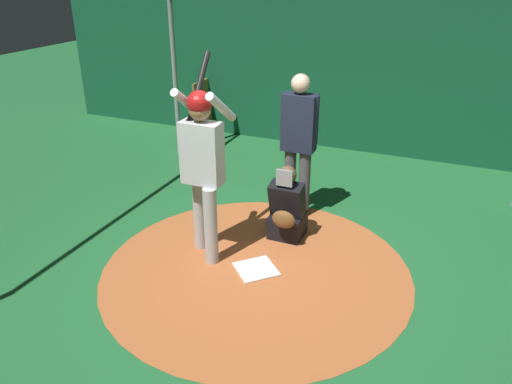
{
  "coord_description": "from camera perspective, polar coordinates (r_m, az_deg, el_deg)",
  "views": [
    {
      "loc": [
        4.25,
        1.8,
        3.1
      ],
      "look_at": [
        0.0,
        0.0,
        0.95
      ],
      "focal_mm": 34.9,
      "sensor_mm": 36.0,
      "label": 1
    }
  ],
  "objects": [
    {
      "name": "bat_rack",
      "position": [
        9.83,
        -5.78,
        9.47
      ],
      "size": [
        0.82,
        0.21,
        1.05
      ],
      "color": "olive",
      "rests_on": "ground"
    },
    {
      "name": "cage_frame",
      "position": [
        4.74,
        0.0,
        11.94
      ],
      "size": [
        5.82,
        5.45,
        2.86
      ],
      "color": "gray",
      "rests_on": "ground"
    },
    {
      "name": "dirt_circle",
      "position": [
        5.56,
        0.0,
        -8.88
      ],
      "size": [
        3.39,
        3.39,
        0.01
      ],
      "primitive_type": "cylinder",
      "color": "#B76033",
      "rests_on": "ground"
    },
    {
      "name": "home_plate",
      "position": [
        5.55,
        0.0,
        -8.81
      ],
      "size": [
        0.59,
        0.59,
        0.01
      ],
      "primitive_type": "cube",
      "rotation": [
        0.0,
        0.0,
        0.79
      ],
      "color": "white",
      "rests_on": "dirt_circle"
    },
    {
      "name": "umpire",
      "position": [
        6.32,
        4.91,
        6.14
      ],
      "size": [
        0.24,
        0.49,
        1.88
      ],
      "color": "#4C4C51",
      "rests_on": "ground"
    },
    {
      "name": "back_wall",
      "position": [
        8.85,
        11.32,
        14.89
      ],
      "size": [
        0.22,
        11.75,
        3.21
      ],
      "color": "#145133",
      "rests_on": "ground"
    },
    {
      "name": "ground_plane",
      "position": [
        5.56,
        0.0,
        -8.91
      ],
      "size": [
        27.75,
        27.75,
        0.0
      ],
      "primitive_type": "plane",
      "color": "#216633"
    },
    {
      "name": "batter",
      "position": [
        5.35,
        -6.16,
        3.86
      ],
      "size": [
        0.68,
        0.49,
        2.24
      ],
      "color": "#B3B3B7",
      "rests_on": "ground"
    },
    {
      "name": "catcher",
      "position": [
        6.01,
        3.58,
        -2.1
      ],
      "size": [
        0.58,
        0.4,
        0.95
      ],
      "color": "black",
      "rests_on": "ground"
    }
  ]
}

